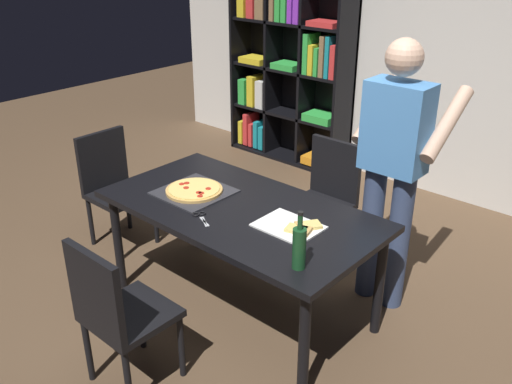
# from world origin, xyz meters

# --- Properties ---
(ground_plane) EXTENTS (12.00, 12.00, 0.00)m
(ground_plane) POSITION_xyz_m (0.00, 0.00, 0.00)
(ground_plane) COLOR brown
(back_wall) EXTENTS (6.40, 0.10, 2.80)m
(back_wall) POSITION_xyz_m (0.00, 2.60, 1.40)
(back_wall) COLOR silver
(back_wall) RESTS_ON ground_plane
(dining_table) EXTENTS (1.75, 0.92, 0.75)m
(dining_table) POSITION_xyz_m (0.00, 0.00, 0.68)
(dining_table) COLOR black
(dining_table) RESTS_ON ground_plane
(chair_near_camera) EXTENTS (0.42, 0.42, 0.90)m
(chair_near_camera) POSITION_xyz_m (-0.00, -0.94, 0.51)
(chair_near_camera) COLOR black
(chair_near_camera) RESTS_ON ground_plane
(chair_far_side) EXTENTS (0.42, 0.42, 0.90)m
(chair_far_side) POSITION_xyz_m (0.00, 0.94, 0.51)
(chair_far_side) COLOR black
(chair_far_side) RESTS_ON ground_plane
(chair_left_end) EXTENTS (0.42, 0.42, 0.90)m
(chair_left_end) POSITION_xyz_m (-1.36, 0.00, 0.51)
(chair_left_end) COLOR black
(chair_left_end) RESTS_ON ground_plane
(bookshelf) EXTENTS (1.40, 0.35, 1.95)m
(bookshelf) POSITION_xyz_m (-1.51, 2.38, 0.99)
(bookshelf) COLOR black
(bookshelf) RESTS_ON ground_plane
(person_serving_pizza) EXTENTS (0.55, 0.54, 1.75)m
(person_serving_pizza) POSITION_xyz_m (0.63, 0.72, 1.00)
(person_serving_pizza) COLOR #38476B
(person_serving_pizza) RESTS_ON ground_plane
(pepperoni_pizza_on_tray) EXTENTS (0.43, 0.43, 0.04)m
(pepperoni_pizza_on_tray) POSITION_xyz_m (-0.36, -0.04, 0.77)
(pepperoni_pizza_on_tray) COLOR #2D2D33
(pepperoni_pizza_on_tray) RESTS_ON dining_table
(pizza_slices_on_towel) EXTENTS (0.36, 0.29, 0.03)m
(pizza_slices_on_towel) POSITION_xyz_m (0.41, 0.01, 0.76)
(pizza_slices_on_towel) COLOR white
(pizza_slices_on_towel) RESTS_ON dining_table
(wine_bottle) EXTENTS (0.07, 0.07, 0.32)m
(wine_bottle) POSITION_xyz_m (0.68, -0.30, 0.87)
(wine_bottle) COLOR #194723
(wine_bottle) RESTS_ON dining_table
(kitchen_scissors) EXTENTS (0.20, 0.14, 0.01)m
(kitchen_scissors) POSITION_xyz_m (-0.08, -0.25, 0.76)
(kitchen_scissors) COLOR silver
(kitchen_scissors) RESTS_ON dining_table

